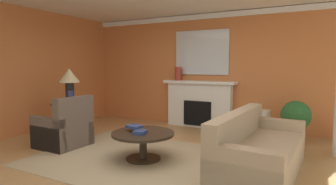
{
  "coord_description": "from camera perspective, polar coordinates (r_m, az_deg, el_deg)",
  "views": [
    {
      "loc": [
        2.32,
        -3.62,
        1.52
      ],
      "look_at": [
        -0.13,
        1.0,
        1.0
      ],
      "focal_mm": 29.77,
      "sensor_mm": 36.0,
      "label": 1
    }
  ],
  "objects": [
    {
      "name": "vase_mantel_left",
      "position": [
        6.99,
        2.12,
        3.88
      ],
      "size": [
        0.17,
        0.17,
        0.34
      ],
      "primitive_type": "cylinder",
      "color": "#9E3328",
      "rests_on": "fireplace"
    },
    {
      "name": "table_lamp",
      "position": [
        6.27,
        -19.54,
        2.65
      ],
      "size": [
        0.44,
        0.44,
        0.75
      ],
      "color": "black",
      "rests_on": "side_table"
    },
    {
      "name": "wall_window",
      "position": [
        6.87,
        -27.33,
        3.88
      ],
      "size": [
        0.12,
        6.34,
        2.76
      ],
      "primitive_type": "cube",
      "color": "#CC723D",
      "rests_on": "ground_plane"
    },
    {
      "name": "ground_plane",
      "position": [
        4.56,
        -4.61,
        -13.82
      ],
      "size": [
        8.47,
        8.47,
        0.0
      ],
      "primitive_type": "plane",
      "color": "tan"
    },
    {
      "name": "armchair_near_window",
      "position": [
        5.57,
        -20.43,
        -7.28
      ],
      "size": [
        0.83,
        0.83,
        0.95
      ],
      "color": "brown",
      "rests_on": "ground_plane"
    },
    {
      "name": "book_art_folio",
      "position": [
        4.57,
        -6.95,
        -6.93
      ],
      "size": [
        0.28,
        0.24,
        0.04
      ],
      "primitive_type": "cube",
      "rotation": [
        0.0,
        0.0,
        -0.24
      ],
      "color": "navy",
      "rests_on": "coffee_table"
    },
    {
      "name": "area_rug",
      "position": [
        4.62,
        -5.09,
        -13.48
      ],
      "size": [
        3.48,
        2.46,
        0.01
      ],
      "primitive_type": "cube",
      "color": "tan",
      "rests_on": "ground_plane"
    },
    {
      "name": "book_red_cover",
      "position": [
        4.39,
        -5.76,
        -8.09
      ],
      "size": [
        0.22,
        0.22,
        0.05
      ],
      "primitive_type": "cube",
      "rotation": [
        0.0,
        0.0,
        0.2
      ],
      "color": "navy",
      "rests_on": "coffee_table"
    },
    {
      "name": "side_table",
      "position": [
        6.36,
        -19.3,
        -4.78
      ],
      "size": [
        0.56,
        0.56,
        0.7
      ],
      "color": "#2D2319",
      "rests_on": "ground_plane"
    },
    {
      "name": "vase_on_side_table",
      "position": [
        6.11,
        -19.3,
        -1.04
      ],
      "size": [
        0.12,
        0.12,
        0.28
      ],
      "primitive_type": "cylinder",
      "color": "navy",
      "rests_on": "side_table"
    },
    {
      "name": "crown_moulding",
      "position": [
        6.97,
        8.38,
        15.21
      ],
      "size": [
        7.11,
        0.08,
        0.12
      ],
      "primitive_type": "cube",
      "color": "white"
    },
    {
      "name": "wall_fireplace",
      "position": [
        6.95,
        8.45,
        4.47
      ],
      "size": [
        7.11,
        0.12,
        2.76
      ],
      "primitive_type": "cube",
      "color": "#CC723D",
      "rests_on": "ground_plane"
    },
    {
      "name": "fireplace",
      "position": [
        6.88,
        6.4,
        -2.56
      ],
      "size": [
        1.8,
        0.35,
        1.13
      ],
      "color": "white",
      "rests_on": "ground_plane"
    },
    {
      "name": "vase_tall_corner",
      "position": [
        6.23,
        19.16,
        -6.05
      ],
      "size": [
        0.24,
        0.24,
        0.58
      ],
      "primitive_type": "cylinder",
      "color": "beige",
      "rests_on": "ground_plane"
    },
    {
      "name": "coffee_table",
      "position": [
        4.52,
        -5.13,
        -9.53
      ],
      "size": [
        1.0,
        1.0,
        0.45
      ],
      "color": "#2D2319",
      "rests_on": "ground_plane"
    },
    {
      "name": "potted_plant",
      "position": [
        5.92,
        24.67,
        -4.84
      ],
      "size": [
        0.56,
        0.56,
        0.83
      ],
      "color": "#A8754C",
      "rests_on": "ground_plane"
    },
    {
      "name": "sofa",
      "position": [
        4.19,
        17.94,
        -11.59
      ],
      "size": [
        1.02,
        2.15,
        0.85
      ],
      "color": "tan",
      "rests_on": "ground_plane"
    },
    {
      "name": "mantel_mirror",
      "position": [
        6.93,
        6.89,
        8.12
      ],
      "size": [
        1.37,
        0.04,
        1.08
      ],
      "primitive_type": "cube",
      "color": "silver"
    }
  ]
}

